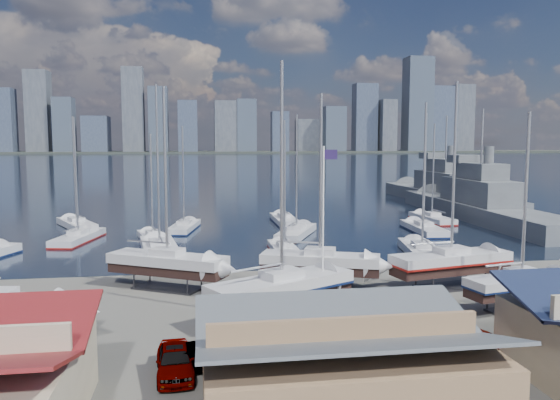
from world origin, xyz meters
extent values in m
plane|color=#605E59|center=(0.00, -10.00, 0.00)|extent=(1400.00, 1400.00, 0.00)
cube|color=#1A263D|center=(0.00, 300.00, -0.15)|extent=(1400.00, 600.00, 0.40)
cube|color=#2D332D|center=(0.00, 560.00, 1.10)|extent=(1400.00, 80.00, 2.20)
cube|color=#475166|center=(-203.07, 549.89, 34.36)|extent=(26.62, 20.30, 64.32)
cube|color=#595E66|center=(-168.55, 559.47, 44.11)|extent=(22.49, 24.47, 83.83)
cube|color=#3D4756|center=(-141.97, 552.31, 30.18)|extent=(19.55, 21.83, 55.97)
cube|color=#475166|center=(-111.19, 558.58, 20.77)|extent=(26.03, 30.49, 37.14)
cube|color=#595E66|center=(-70.96, 546.95, 46.02)|extent=(21.60, 16.58, 87.63)
cube|color=#3D4756|center=(-45.38, 548.38, 36.00)|extent=(19.42, 28.42, 67.60)
cube|color=#475166|center=(-15.00, 551.59, 29.25)|extent=(20.24, 23.80, 54.09)
cube|color=#595E66|center=(25.78, 548.33, 29.20)|extent=(24.62, 19.72, 54.00)
cube|color=#3D4756|center=(47.64, 546.55, 30.18)|extent=(20.75, 17.93, 55.97)
cube|color=#475166|center=(84.09, 544.87, 23.71)|extent=(18.36, 16.25, 43.03)
cube|color=#595E66|center=(120.24, 563.78, 20.05)|extent=(28.49, 22.03, 35.69)
cube|color=#3D4756|center=(145.71, 546.00, 26.75)|extent=(23.34, 17.87, 49.11)
cube|color=#475166|center=(184.98, 560.84, 40.18)|extent=(25.35, 19.79, 75.95)
cube|color=#595E66|center=(208.39, 554.33, 31.04)|extent=(17.00, 27.45, 57.67)
cube|color=#3D4756|center=(245.53, 554.25, 55.22)|extent=(29.28, 24.05, 106.04)
cube|color=#475166|center=(277.54, 563.71, 39.40)|extent=(30.82, 28.37, 74.41)
cube|color=#595E66|center=(307.39, 565.54, 40.94)|extent=(21.74, 17.03, 77.48)
cube|color=#8C6B4C|center=(0.00, -26.00, 1.50)|extent=(12.00, 8.00, 3.00)
cube|color=#555B61|center=(0.00, -26.00, 3.54)|extent=(12.60, 8.40, 1.27)
cube|color=#2D2D33|center=(-8.53, -4.98, 0.08)|extent=(5.80, 4.71, 0.16)
cube|color=black|center=(-8.53, -4.98, 1.58)|extent=(9.50, 6.72, 0.77)
cube|color=#BCBCC1|center=(-8.53, -4.98, 2.35)|extent=(9.70, 7.08, 0.77)
cube|color=#BCBCC1|center=(-8.53, -4.98, 2.99)|extent=(2.89, 2.59, 0.50)
cylinder|color=#B2B2B7|center=(-8.53, -4.98, 9.23)|extent=(0.22, 0.22, 12.98)
cube|color=#2D2D33|center=(-0.84, -13.83, 0.08)|extent=(6.12, 4.90, 0.16)
cube|color=black|center=(-0.84, -13.83, 1.61)|extent=(10.07, 6.95, 0.81)
cube|color=#BCBCC1|center=(-0.84, -13.83, 2.42)|extent=(10.27, 7.33, 0.81)
cube|color=#0C183D|center=(-0.84, -13.83, 2.04)|extent=(10.37, 7.40, 0.16)
cube|color=#BCBCC1|center=(-0.84, -13.83, 3.07)|extent=(3.04, 2.71, 0.50)
cylinder|color=#B2B2B7|center=(-0.84, -13.83, 9.67)|extent=(0.22, 0.22, 13.69)
cube|color=#2D2D33|center=(3.41, -6.36, 0.08)|extent=(5.61, 3.99, 0.16)
cube|color=black|center=(3.41, -6.36, 1.57)|extent=(9.48, 5.33, 0.74)
cube|color=#BCBCC1|center=(3.41, -6.36, 2.32)|extent=(9.62, 5.70, 0.74)
cube|color=#BCBCC1|center=(3.41, -6.36, 2.94)|extent=(2.72, 2.28, 0.50)
cylinder|color=#B2B2B7|center=(3.41, -6.36, 8.96)|extent=(0.22, 0.22, 12.55)
cube|color=#2D2D33|center=(15.52, -14.54, 0.08)|extent=(4.80, 2.95, 0.16)
cube|color=black|center=(15.52, -14.54, 1.53)|extent=(8.36, 3.61, 0.65)
cube|color=#BCBCC1|center=(15.52, -14.54, 2.18)|extent=(8.43, 3.95, 0.65)
cube|color=#0C183D|center=(15.52, -14.54, 1.88)|extent=(8.51, 3.99, 0.13)
cube|color=#BCBCC1|center=(15.52, -14.54, 2.75)|extent=(2.28, 1.77, 0.50)
cylinder|color=#B2B2B7|center=(15.52, -14.54, 7.99)|extent=(0.22, 0.22, 10.98)
cube|color=#2D2D33|center=(13.64, -7.99, 0.08)|extent=(5.85, 3.60, 0.16)
cube|color=black|center=(13.64, -7.99, 1.60)|extent=(10.17, 4.41, 0.79)
cube|color=#BCBCC1|center=(13.64, -7.99, 2.39)|extent=(10.26, 4.82, 0.79)
cube|color=maroon|center=(13.64, -7.99, 2.02)|extent=(10.36, 4.87, 0.16)
cube|color=#BCBCC1|center=(13.64, -7.99, 3.03)|extent=(2.77, 2.15, 0.50)
cylinder|color=#B2B2B7|center=(13.64, -7.99, 9.47)|extent=(0.22, 0.22, 13.36)
cube|color=black|center=(-19.86, 17.43, -0.27)|extent=(4.36, 10.25, 0.80)
cube|color=#BCBCC1|center=(-19.86, 17.43, 0.53)|extent=(4.77, 10.33, 0.80)
cube|color=maroon|center=(-19.86, 17.43, 0.16)|extent=(4.82, 10.44, 0.16)
cube|color=#BCBCC1|center=(-19.86, 17.43, 1.18)|extent=(2.15, 2.78, 0.50)
cylinder|color=#B2B2B7|center=(-19.86, 17.43, 7.66)|extent=(0.22, 0.22, 13.46)
cube|color=black|center=(-22.33, 28.40, -0.28)|extent=(6.77, 10.39, 0.83)
cube|color=#BCBCC1|center=(-22.33, 28.40, 0.55)|extent=(7.16, 10.58, 0.83)
cube|color=#BCBCC1|center=(-22.33, 28.40, 1.21)|extent=(2.70, 3.09, 0.50)
cylinder|color=#B2B2B7|center=(-22.33, 28.40, 7.96)|extent=(0.22, 0.22, 13.99)
cube|color=black|center=(-10.01, 8.34, -0.33)|extent=(4.57, 12.26, 0.96)
cube|color=#BCBCC1|center=(-10.01, 8.34, 0.62)|extent=(5.07, 12.33, 0.96)
cube|color=#0C183D|center=(-10.01, 8.34, 0.18)|extent=(5.12, 12.45, 0.19)
cube|color=#BCBCC1|center=(-10.01, 8.34, 1.35)|extent=(2.43, 3.25, 0.50)
cylinder|color=#B2B2B7|center=(-10.01, 8.34, 9.18)|extent=(0.22, 0.22, 16.16)
cube|color=black|center=(-11.33, 16.32, -0.23)|extent=(4.11, 8.89, 0.69)
cube|color=#BCBCC1|center=(-11.33, 16.32, 0.47)|extent=(4.46, 8.98, 0.69)
cube|color=#BCBCC1|center=(-11.33, 16.32, 1.06)|extent=(1.94, 2.45, 0.50)
cylinder|color=#B2B2B7|center=(-11.33, 16.32, 6.65)|extent=(0.22, 0.22, 11.68)
cube|color=black|center=(-7.89, 23.90, -0.25)|extent=(3.96, 9.68, 0.75)
cube|color=#BCBCC1|center=(-7.89, 23.90, 0.50)|extent=(4.35, 9.75, 0.75)
cube|color=#0C183D|center=(-7.89, 23.90, 0.16)|extent=(4.39, 9.85, 0.15)
cube|color=#BCBCC1|center=(-7.89, 23.90, 1.13)|extent=(1.99, 2.61, 0.50)
cylinder|color=#B2B2B7|center=(-7.89, 23.90, 7.24)|extent=(0.22, 0.22, 12.73)
cube|color=black|center=(2.70, 6.93, -0.22)|extent=(2.16, 8.61, 0.69)
cube|color=#BCBCC1|center=(2.70, 6.93, 0.46)|extent=(2.52, 8.61, 0.69)
cube|color=maroon|center=(2.70, 6.93, 0.15)|extent=(2.54, 8.70, 0.14)
cube|color=#BCBCC1|center=(2.70, 6.93, 1.06)|extent=(1.47, 2.16, 0.50)
cylinder|color=#B2B2B7|center=(2.70, 6.93, 6.60)|extent=(0.22, 0.22, 11.59)
cube|color=black|center=(5.84, 17.26, -0.28)|extent=(6.45, 10.41, 0.82)
cube|color=#BCBCC1|center=(5.84, 17.26, 0.54)|extent=(6.84, 10.58, 0.82)
cube|color=#BCBCC1|center=(5.84, 17.26, 1.21)|extent=(2.63, 3.06, 0.50)
cylinder|color=#B2B2B7|center=(5.84, 17.26, 7.91)|extent=(0.22, 0.22, 13.91)
cube|color=black|center=(6.11, 28.26, -0.27)|extent=(2.49, 10.13, 0.81)
cube|color=#BCBCC1|center=(6.11, 28.26, 0.54)|extent=(2.91, 10.14, 0.81)
cube|color=#0C183D|center=(6.11, 28.26, 0.16)|extent=(2.94, 10.24, 0.16)
cube|color=#BCBCC1|center=(6.11, 28.26, 1.19)|extent=(1.72, 2.54, 0.50)
cylinder|color=#B2B2B7|center=(6.11, 28.26, 7.77)|extent=(0.22, 0.22, 13.65)
cube|color=black|center=(16.25, 3.64, -0.29)|extent=(4.43, 10.97, 0.85)
cube|color=#BCBCC1|center=(16.25, 3.64, 0.56)|extent=(4.87, 11.05, 0.85)
cube|color=#BCBCC1|center=(16.25, 3.64, 1.24)|extent=(2.25, 2.95, 0.50)
cylinder|color=#B2B2B7|center=(16.25, 3.64, 8.20)|extent=(0.22, 0.22, 14.42)
cube|color=black|center=(22.48, 17.71, -0.29)|extent=(3.14, 10.64, 0.84)
cube|color=#BCBCC1|center=(22.48, 17.71, 0.55)|extent=(3.58, 10.67, 0.84)
cube|color=#0C183D|center=(22.48, 17.71, 0.17)|extent=(3.62, 10.78, 0.17)
cube|color=#BCBCC1|center=(22.48, 17.71, 1.22)|extent=(1.92, 2.73, 0.50)
cylinder|color=#B2B2B7|center=(22.48, 17.71, 8.07)|extent=(0.22, 0.22, 14.19)
cube|color=black|center=(27.65, 26.66, -0.26)|extent=(2.94, 9.95, 0.79)
cube|color=#BCBCC1|center=(27.65, 26.66, 0.52)|extent=(3.35, 9.97, 0.79)
cube|color=maroon|center=(27.65, 26.66, 0.16)|extent=(3.38, 10.07, 0.16)
cube|color=#BCBCC1|center=(27.65, 26.66, 1.16)|extent=(1.80, 2.55, 0.50)
cylinder|color=#B2B2B7|center=(27.65, 26.66, 7.54)|extent=(0.22, 0.22, 13.26)
cube|color=slate|center=(35.74, 27.97, 0.45)|extent=(8.46, 44.46, 3.98)
cube|color=slate|center=(35.74, 27.97, 4.24)|extent=(6.15, 15.66, 3.60)
cube|color=slate|center=(35.74, 27.97, 7.24)|extent=(4.52, 8.98, 2.40)
cube|color=slate|center=(35.88, 32.39, 8.94)|extent=(5.09, 4.58, 1.20)
cylinder|color=#B2B2B7|center=(35.74, 27.97, 12.44)|extent=(0.30, 0.30, 8.00)
cube|color=slate|center=(39.92, 48.51, 0.45)|extent=(7.24, 44.54, 4.01)
cube|color=slate|center=(39.92, 48.51, 4.25)|extent=(5.74, 15.60, 3.60)
cube|color=slate|center=(39.92, 48.51, 7.25)|extent=(4.30, 8.92, 2.40)
cube|color=slate|center=(39.90, 52.97, 8.95)|extent=(5.00, 4.47, 1.20)
cylinder|color=#B2B2B7|center=(39.92, 48.51, 12.45)|extent=(0.30, 0.30, 8.00)
imported|color=gray|center=(-7.35, -21.44, 0.77)|extent=(2.10, 4.62, 1.54)
imported|color=gray|center=(-5.91, -21.10, 0.68)|extent=(4.24, 1.82, 1.36)
imported|color=gray|center=(7.92, -19.64, 0.82)|extent=(4.66, 6.48, 1.64)
imported|color=gray|center=(6.44, -20.55, 0.70)|extent=(3.81, 5.20, 1.40)
cylinder|color=white|center=(2.21, -12.34, 5.62)|extent=(0.12, 0.12, 11.24)
cube|color=#221543|center=(2.68, -12.34, 10.68)|extent=(0.94, 0.05, 0.66)
camera|label=1|loc=(-6.13, -47.81, 11.45)|focal=35.00mm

